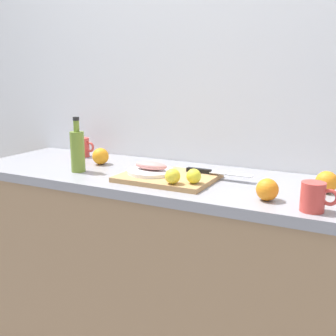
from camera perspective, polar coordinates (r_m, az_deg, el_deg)
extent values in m
cube|color=white|center=(2.01, 5.20, 10.63)|extent=(3.20, 0.05, 2.50)
cube|color=#9E7A56|center=(1.93, 0.94, -14.78)|extent=(2.00, 0.58, 0.86)
cube|color=gray|center=(1.77, 0.99, -1.77)|extent=(2.00, 0.60, 0.04)
cube|color=tan|center=(1.70, 0.00, -1.31)|extent=(0.39, 0.30, 0.02)
cylinder|color=white|center=(1.73, -2.39, -0.50)|extent=(0.20, 0.20, 0.01)
ellipsoid|color=tan|center=(1.72, -2.40, 0.33)|extent=(0.15, 0.06, 0.04)
cube|color=silver|center=(1.69, 8.90, -0.88)|extent=(0.18, 0.04, 0.00)
cube|color=black|center=(1.74, 4.37, -0.37)|extent=(0.11, 0.02, 0.02)
sphere|color=yellow|center=(1.56, 3.65, -1.16)|extent=(0.06, 0.06, 0.06)
sphere|color=yellow|center=(1.55, 0.65, -1.16)|extent=(0.06, 0.06, 0.06)
cylinder|color=olive|center=(1.87, -12.64, 2.25)|extent=(0.06, 0.06, 0.18)
cylinder|color=olive|center=(1.86, -12.81, 5.79)|extent=(0.03, 0.03, 0.05)
cylinder|color=black|center=(1.85, -12.86, 6.80)|extent=(0.03, 0.03, 0.02)
cylinder|color=#CC3F38|center=(1.38, 19.74, -3.84)|extent=(0.08, 0.08, 0.10)
torus|color=#CC3F38|center=(1.37, 21.86, -3.88)|extent=(0.06, 0.01, 0.06)
cylinder|color=#CC3F38|center=(2.23, -11.99, 2.89)|extent=(0.07, 0.07, 0.10)
torus|color=#CC3F38|center=(2.20, -10.99, 2.93)|extent=(0.06, 0.01, 0.06)
sphere|color=orange|center=(1.62, 21.47, -1.84)|extent=(0.08, 0.08, 0.08)
sphere|color=orange|center=(1.45, 13.84, -2.97)|extent=(0.08, 0.08, 0.08)
sphere|color=orange|center=(2.01, -9.50, 1.64)|extent=(0.08, 0.08, 0.08)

